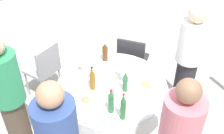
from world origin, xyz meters
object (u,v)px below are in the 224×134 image
object	(u,v)px
bottle_green_far	(111,102)
chair_rear	(45,67)
bottle_green_east	(123,107)
person_mid	(189,59)
wine_glass_south	(94,72)
bottle_brown_front	(105,52)
wine_glass_rear	(81,64)
bottle_green_rear	(125,82)
wine_glass_north	(120,69)
chair_south	(132,58)
plate_near	(85,100)
bottle_clear_mid	(116,87)
plate_inner	(146,85)
wine_glass_front	(123,73)
dining_table	(112,93)
plate_left	(128,65)
bottle_amber_north	(92,79)
person_east	(10,98)

from	to	relation	value
bottle_green_far	chair_rear	size ratio (longest dim) A/B	0.34
bottle_green_east	person_mid	distance (m)	1.26
wine_glass_south	person_mid	bearing A→B (deg)	-116.11
bottle_brown_front	wine_glass_rear	world-z (taller)	bottle_brown_front
bottle_brown_front	bottle_green_rear	world-z (taller)	bottle_green_rear
wine_glass_north	bottle_green_east	bearing A→B (deg)	141.37
bottle_green_rear	chair_south	distance (m)	1.02
wine_glass_north	plate_near	size ratio (longest dim) A/B	0.65
plate_near	wine_glass_north	bearing A→B (deg)	-81.83
person_mid	chair_south	size ratio (longest dim) A/B	1.81
bottle_clear_mid	bottle_green_rear	world-z (taller)	bottle_green_rear
bottle_green_far	plate_near	world-z (taller)	bottle_green_far
wine_glass_south	plate_inner	distance (m)	0.63
bottle_clear_mid	wine_glass_rear	distance (m)	0.61
wine_glass_front	chair_rear	distance (m)	1.27
dining_table	plate_inner	xyz separation A→B (m)	(-0.28, -0.28, 0.16)
bottle_clear_mid	wine_glass_front	size ratio (longest dim) A/B	1.62
plate_inner	plate_left	xyz separation A→B (m)	(0.43, -0.11, -0.00)
wine_glass_rear	person_mid	distance (m)	1.36
bottle_green_rear	wine_glass_north	world-z (taller)	bottle_green_rear
dining_table	bottle_green_far	distance (m)	0.52
bottle_green_rear	wine_glass_south	bearing A→B (deg)	21.42
bottle_amber_north	wine_glass_front	size ratio (longest dim) A/B	1.92
plate_near	bottle_amber_north	bearing A→B (deg)	-58.75
bottle_green_rear	wine_glass_front	world-z (taller)	bottle_green_rear
bottle_green_east	plate_left	world-z (taller)	bottle_green_east
wine_glass_front	wine_glass_rear	distance (m)	0.55
bottle_clear_mid	chair_south	distance (m)	1.11
bottle_clear_mid	plate_inner	distance (m)	0.40
wine_glass_south	wine_glass_front	bearing A→B (deg)	-135.04
bottle_brown_front	person_mid	size ratio (longest dim) A/B	0.17
bottle_amber_north	plate_inner	bearing A→B (deg)	-126.18
bottle_green_rear	wine_glass_south	size ratio (longest dim) A/B	1.80
bottle_brown_front	person_mid	world-z (taller)	person_mid
bottle_clear_mid	wine_glass_south	xyz separation A→B (m)	(0.37, 0.02, -0.01)
dining_table	plate_near	size ratio (longest dim) A/B	5.40
plate_left	wine_glass_rear	bearing A→B (deg)	60.35
wine_glass_front	person_mid	size ratio (longest dim) A/B	0.10
dining_table	wine_glass_south	size ratio (longest dim) A/B	8.71
dining_table	bottle_brown_front	xyz separation A→B (m)	(0.43, -0.24, 0.27)
bottle_clear_mid	person_mid	distance (m)	1.09
wine_glass_north	bottle_amber_north	bearing A→B (deg)	84.88
plate_inner	person_east	world-z (taller)	person_east
bottle_green_rear	chair_rear	distance (m)	1.37
wine_glass_front	plate_inner	world-z (taller)	wine_glass_front
dining_table	bottle_amber_north	bearing A→B (deg)	69.21
bottle_green_rear	plate_near	size ratio (longest dim) A/B	1.12
plate_inner	person_mid	bearing A→B (deg)	-94.49
person_east	person_mid	bearing A→B (deg)	-88.35
chair_rear	chair_south	xyz separation A→B (m)	(-0.65, -1.09, 0.00)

